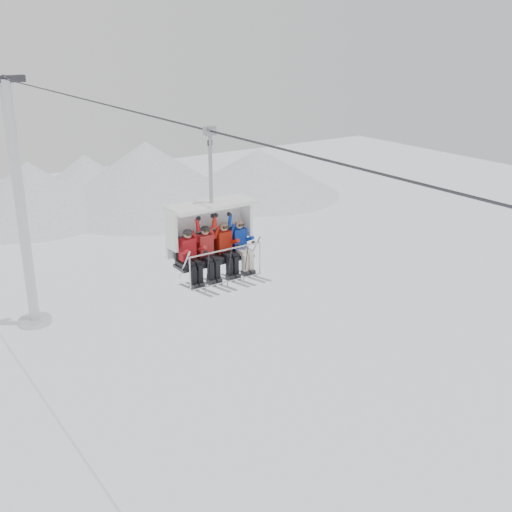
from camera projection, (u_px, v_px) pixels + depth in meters
lift_tower_right at (23, 225)px, 34.11m from camera, size 2.00×1.80×13.48m
haul_cable at (256, 143)px, 14.47m from camera, size 0.06×50.00×0.06m
chairlift_carrier at (210, 230)px, 17.06m from camera, size 2.34×1.17×3.98m
skier_far_left at (190, 255)px, 16.57m from camera, size 0.40×1.69×1.60m
skier_center_left at (207, 251)px, 16.84m from camera, size 0.40×1.69×1.60m
skier_center_right at (226, 247)px, 17.15m from camera, size 0.40×1.69×1.60m
skier_far_right at (241, 244)px, 17.41m from camera, size 0.39×1.69×1.56m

